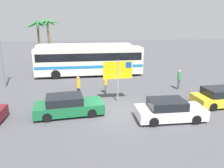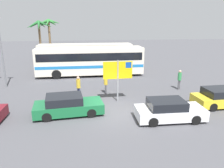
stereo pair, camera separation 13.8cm
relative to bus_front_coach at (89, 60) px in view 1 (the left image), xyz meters
name	(u,v)px [view 1 (the left image)]	position (x,y,z in m)	size (l,w,h in m)	color
ground	(115,113)	(1.17, -11.11, -1.78)	(120.00, 120.00, 0.00)	#4C4C51
bus_front_coach	(89,60)	(0.00, 0.00, 0.00)	(11.79, 2.71, 3.17)	silver
bus_rear_coach	(85,55)	(-0.40, 3.89, 0.00)	(11.79, 2.71, 3.17)	silver
ferry_sign	(118,72)	(1.77, -8.88, 0.54)	(2.20, 0.13, 3.20)	gray
car_yellow	(221,97)	(9.04, -10.84, -1.15)	(4.17, 2.01, 1.32)	yellow
car_green	(68,105)	(-1.93, -10.89, -1.15)	(4.59, 2.30, 1.32)	#196638
car_white	(169,110)	(4.33, -12.61, -1.15)	(4.24, 1.89, 1.32)	silver
pedestrian_crossing_lot	(179,78)	(7.72, -6.57, -0.73)	(0.32, 0.32, 1.78)	#4C4C51
pedestrian_by_bus	(78,85)	(-1.24, -7.80, -0.71)	(0.32, 0.32, 1.81)	#1E2347
pedestrian_near_sign	(106,83)	(1.02, -6.89, -0.82)	(0.32, 0.32, 1.64)	#4C4C51
lamp_post_right_side	(1,50)	(-8.02, -3.74, 1.68)	(0.56, 0.20, 6.30)	slate
palm_tree_seaside	(38,29)	(-6.91, 9.10, 3.08)	(3.67, 3.65, 6.11)	brown
palm_tree_inland	(48,27)	(-5.57, 9.84, 3.44)	(3.52, 3.53, 6.33)	brown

